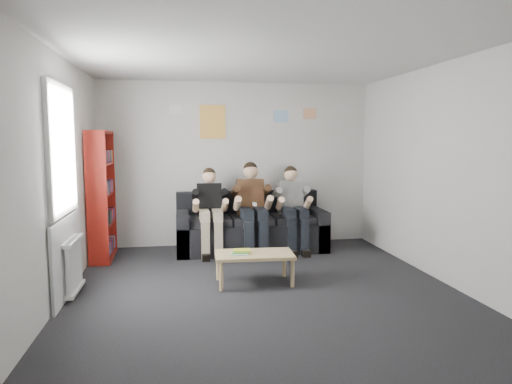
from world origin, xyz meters
TOP-DOWN VIEW (x-y plane):
  - room_shell at (0.00, 0.00)m, footprint 5.00×5.00m
  - sofa at (0.16, 2.06)m, footprint 2.35×0.96m
  - bookshelf at (-2.08, 1.83)m, footprint 0.28×0.85m
  - coffee_table at (-0.07, 0.29)m, footprint 0.95×0.52m
  - game_cases at (-0.24, 0.27)m, footprint 0.24×0.21m
  - person_left at (-0.50, 1.85)m, footprint 0.38×0.82m
  - person_middle at (0.16, 1.84)m, footprint 0.43×0.92m
  - person_right at (0.81, 1.85)m, footprint 0.39×0.84m
  - radiator at (-2.15, 0.20)m, footprint 0.10×0.64m
  - window at (-2.22, 0.20)m, footprint 0.05×1.30m
  - poster_large at (-0.40, 2.49)m, footprint 0.42×0.01m
  - poster_blue at (0.75, 2.49)m, footprint 0.25×0.01m
  - poster_pink at (1.25, 2.49)m, footprint 0.22×0.01m
  - poster_sign at (-1.00, 2.49)m, footprint 0.20×0.01m

SIDE VIEW (x-z plane):
  - sofa at x=0.16m, z-range -0.13..0.78m
  - coffee_table at x=-0.07m, z-range 0.14..0.52m
  - radiator at x=-2.15m, z-range 0.05..0.65m
  - game_cases at x=-0.24m, z-range 0.38..0.43m
  - person_left at x=-0.50m, z-range 0.01..1.33m
  - person_right at x=0.81m, z-range 0.01..1.35m
  - person_middle at x=0.16m, z-range 0.00..1.41m
  - bookshelf at x=-2.08m, z-range 0.00..1.89m
  - window at x=-2.22m, z-range -0.15..2.21m
  - room_shell at x=0.00m, z-range -1.15..3.85m
  - poster_large at x=-0.40m, z-range 1.77..2.32m
  - poster_blue at x=0.75m, z-range 2.05..2.25m
  - poster_pink at x=1.25m, z-range 2.11..2.29m
  - poster_sign at x=-1.00m, z-range 2.18..2.32m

